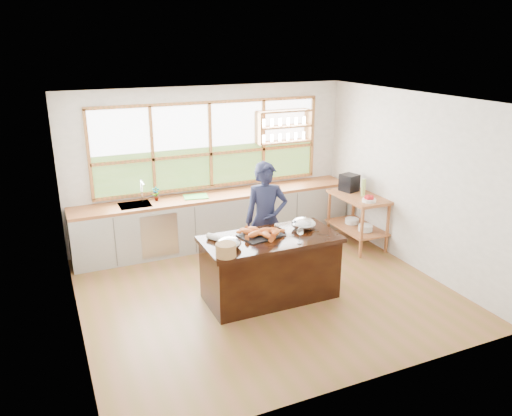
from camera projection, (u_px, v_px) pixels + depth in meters
ground_plane at (264, 291)px, 7.16m from camera, size 5.00×5.00×0.00m
room_shell at (251, 164)px, 7.05m from camera, size 5.02×4.52×2.71m
back_counter at (217, 219)px, 8.69m from camera, size 4.90×0.63×0.90m
right_shelf_unit at (358, 212)px, 8.58m from camera, size 0.62×1.10×0.90m
island at (270, 267)px, 6.84m from camera, size 1.85×0.90×0.90m
cook at (266, 220)px, 7.40m from camera, size 0.74×0.59×1.76m
potted_plant at (156, 194)px, 8.17m from camera, size 0.14×0.10×0.24m
cutting_board at (196, 197)px, 8.41m from camera, size 0.45×0.37×0.01m
espresso_machine at (349, 183)px, 8.71m from camera, size 0.32×0.33×0.30m
wine_bottle at (363, 187)px, 8.42m from camera, size 0.09×0.09×0.30m
fruit_bowl at (369, 199)px, 8.15m from camera, size 0.23×0.23×0.11m
slate_board at (261, 235)px, 6.74m from camera, size 0.62×0.51×0.02m
lobster_pile at (261, 232)px, 6.71m from camera, size 0.55×0.48×0.08m
mixing_bowl_left at (229, 243)px, 6.34m from camera, size 0.31×0.31×0.15m
mixing_bowl_right at (304, 224)px, 6.99m from camera, size 0.35×0.35×0.17m
wine_glass at (300, 232)px, 6.45m from camera, size 0.08×0.08×0.22m
wicker_basket at (226, 250)px, 6.09m from camera, size 0.26×0.26×0.16m
parchment_roll at (217, 238)px, 6.57m from camera, size 0.22×0.30×0.08m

